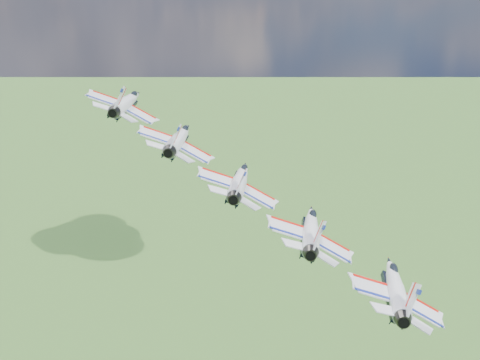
# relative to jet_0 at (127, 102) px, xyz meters

# --- Properties ---
(jet_0) EXTENTS (12.45, 15.93, 8.02)m
(jet_0) POSITION_rel_jet_0_xyz_m (0.00, 0.00, 0.00)
(jet_0) COLOR white
(jet_1) EXTENTS (12.45, 15.93, 8.02)m
(jet_1) POSITION_rel_jet_0_xyz_m (8.18, -7.92, -3.22)
(jet_1) COLOR silver
(jet_2) EXTENTS (12.45, 15.93, 8.02)m
(jet_2) POSITION_rel_jet_0_xyz_m (16.35, -15.83, -6.43)
(jet_2) COLOR white
(jet_3) EXTENTS (12.45, 15.93, 8.02)m
(jet_3) POSITION_rel_jet_0_xyz_m (24.53, -23.75, -9.65)
(jet_3) COLOR white
(jet_4) EXTENTS (12.45, 15.93, 8.02)m
(jet_4) POSITION_rel_jet_0_xyz_m (32.70, -31.67, -12.87)
(jet_4) COLOR white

